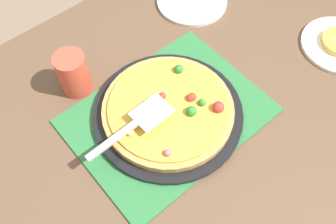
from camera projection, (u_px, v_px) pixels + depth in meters
ground_plane at (168, 207)px, 1.59m from camera, size 8.00×8.00×0.00m
dining_table at (168, 136)px, 1.05m from camera, size 1.40×1.00×0.75m
placemat at (168, 115)px, 0.95m from camera, size 0.48×0.36×0.01m
pizza_pan at (168, 113)px, 0.95m from camera, size 0.38×0.38×0.01m
pizza at (169, 109)px, 0.93m from camera, size 0.33×0.33×0.05m
plate_side at (192, 1)px, 1.18m from camera, size 0.22×0.22×0.01m
cup_near at (73, 73)px, 0.95m from camera, size 0.08×0.08×0.12m
pizza_server at (137, 125)px, 0.86m from camera, size 0.23×0.07×0.01m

